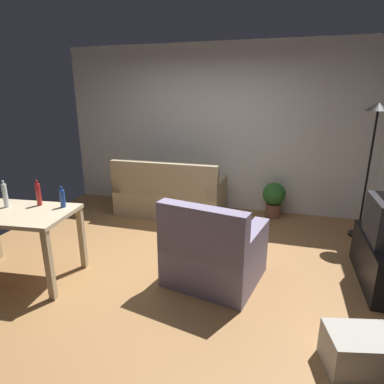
% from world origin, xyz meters
% --- Properties ---
extents(ground_plane, '(5.20, 4.40, 0.02)m').
position_xyz_m(ground_plane, '(0.00, 0.00, -0.01)').
color(ground_plane, '#9E7042').
extents(wall_rear, '(5.20, 0.10, 2.70)m').
position_xyz_m(wall_rear, '(0.00, 2.20, 1.35)').
color(wall_rear, silver).
rests_on(wall_rear, ground_plane).
extents(couch, '(1.71, 0.84, 0.92)m').
position_xyz_m(couch, '(-0.59, 1.59, 0.31)').
color(couch, tan).
rests_on(couch, ground_plane).
extents(torchiere_lamp, '(0.32, 0.32, 1.81)m').
position_xyz_m(torchiere_lamp, '(2.25, 1.49, 1.41)').
color(torchiere_lamp, black).
rests_on(torchiere_lamp, ground_plane).
extents(desk, '(1.27, 0.82, 0.76)m').
position_xyz_m(desk, '(-1.47, -0.69, 0.65)').
color(desk, '#C6B28E').
rests_on(desk, ground_plane).
extents(potted_plant, '(0.36, 0.36, 0.57)m').
position_xyz_m(potted_plant, '(1.06, 1.90, 0.33)').
color(potted_plant, brown).
rests_on(potted_plant, ground_plane).
extents(armchair, '(1.05, 1.00, 0.92)m').
position_xyz_m(armchair, '(0.53, -0.19, 0.32)').
color(armchair, gray).
rests_on(armchair, ground_plane).
extents(storage_box, '(0.54, 0.44, 0.30)m').
position_xyz_m(storage_box, '(1.79, -1.04, 0.15)').
color(storage_box, '#A8A399').
rests_on(storage_box, ground_plane).
extents(bottle_clear, '(0.05, 0.05, 0.29)m').
position_xyz_m(bottle_clear, '(-1.63, -0.60, 0.89)').
color(bottle_clear, silver).
rests_on(bottle_clear, desk).
extents(bottle_red, '(0.05, 0.05, 0.28)m').
position_xyz_m(bottle_red, '(-1.33, -0.46, 0.88)').
color(bottle_red, '#AD2323').
rests_on(bottle_red, desk).
extents(bottle_blue, '(0.05, 0.05, 0.23)m').
position_xyz_m(bottle_blue, '(-1.05, -0.44, 0.86)').
color(bottle_blue, '#2347A3').
rests_on(bottle_blue, desk).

